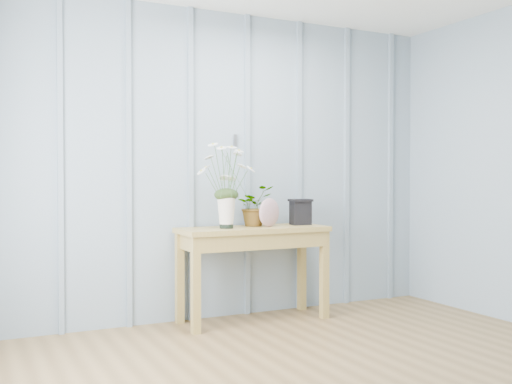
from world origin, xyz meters
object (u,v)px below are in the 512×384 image
daisy_vase (226,174)px  carved_box (300,212)px  sideboard (253,241)px  felt_disc_vessel (269,212)px

daisy_vase → carved_box: 0.76m
sideboard → carved_box: (0.45, 0.02, 0.22)m
felt_disc_vessel → daisy_vase: bearing=157.3°
sideboard → daisy_vase: 0.59m
sideboard → daisy_vase: (-0.25, -0.03, 0.54)m
felt_disc_vessel → carved_box: size_ratio=1.07×
felt_disc_vessel → carved_box: 0.33m
sideboard → felt_disc_vessel: 0.26m
carved_box → daisy_vase: bearing=-175.7°
felt_disc_vessel → carved_box: felt_disc_vessel is taller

